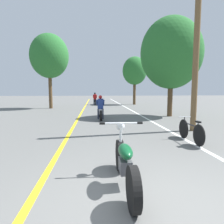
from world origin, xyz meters
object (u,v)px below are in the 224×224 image
object	(u,v)px
utility_pole	(197,39)
roadside_tree_left	(49,56)
roadside_tree_right_far	(135,71)
motorcycle_rider_lead	(100,110)
roadside_tree_right_near	(171,53)
motorcycle_foreground	(125,162)
bicycle_parked	(191,131)
motorcycle_rider_far	(95,100)

from	to	relation	value
utility_pole	roadside_tree_left	size ratio (longest dim) A/B	1.07
roadside_tree_right_far	motorcycle_rider_lead	bearing A→B (deg)	-110.48
roadside_tree_right_near	motorcycle_foreground	size ratio (longest dim) A/B	2.96
utility_pole	roadside_tree_left	bearing A→B (deg)	126.40
roadside_tree_left	bicycle_parked	bearing A→B (deg)	-60.80
roadside_tree_right_near	motorcycle_rider_far	world-z (taller)	roadside_tree_right_near
motorcycle_rider_lead	bicycle_parked	size ratio (longest dim) A/B	1.16
roadside_tree_left	bicycle_parked	size ratio (longest dim) A/B	3.96
roadside_tree_right_near	motorcycle_rider_lead	world-z (taller)	roadside_tree_right_near
roadside_tree_right_near	motorcycle_foreground	distance (m)	10.93
utility_pole	roadside_tree_right_far	bearing A→B (deg)	87.80
roadside_tree_right_far	roadside_tree_left	xyz separation A→B (m)	(-8.87, -4.32, 0.86)
utility_pole	roadside_tree_right_near	bearing A→B (deg)	80.51
motorcycle_rider_lead	bicycle_parked	world-z (taller)	motorcycle_rider_lead
bicycle_parked	roadside_tree_left	bearing A→B (deg)	119.20
utility_pole	motorcycle_rider_lead	distance (m)	6.25
roadside_tree_right_near	roadside_tree_left	distance (m)	11.19
utility_pole	roadside_tree_right_near	xyz separation A→B (m)	(0.78, 4.69, 0.29)
roadside_tree_right_near	motorcycle_rider_lead	bearing A→B (deg)	-168.34
motorcycle_foreground	roadside_tree_left	bearing A→B (deg)	106.33
motorcycle_rider_lead	motorcycle_rider_far	distance (m)	11.98
utility_pole	motorcycle_rider_lead	world-z (taller)	utility_pole
roadside_tree_right_near	motorcycle_rider_far	distance (m)	12.57
utility_pole	motorcycle_rider_lead	size ratio (longest dim) A/B	3.67
roadside_tree_left	motorcycle_rider_far	world-z (taller)	roadside_tree_left
motorcycle_rider_lead	motorcycle_rider_far	xyz separation A→B (m)	(-0.29, 11.98, 0.01)
roadside_tree_right_near	roadside_tree_right_far	world-z (taller)	roadside_tree_right_near
motorcycle_rider_lead	motorcycle_rider_far	bearing A→B (deg)	91.41
bicycle_parked	motorcycle_foreground	bearing A→B (deg)	-132.94
roadside_tree_right_far	motorcycle_rider_far	bearing A→B (deg)	177.78
roadside_tree_left	motorcycle_foreground	world-z (taller)	roadside_tree_left
roadside_tree_right_near	roadside_tree_left	size ratio (longest dim) A/B	0.93
utility_pole	roadside_tree_right_near	size ratio (longest dim) A/B	1.16
motorcycle_rider_lead	bicycle_parked	bearing A→B (deg)	-63.09
roadside_tree_right_far	motorcycle_rider_lead	distance (m)	13.05
roadside_tree_left	motorcycle_rider_lead	xyz separation A→B (m)	(4.46, -7.48, -4.29)
roadside_tree_left	motorcycle_foreground	bearing A→B (deg)	-73.67
motorcycle_foreground	roadside_tree_right_far	bearing A→B (deg)	78.17
roadside_tree_left	motorcycle_rider_far	bearing A→B (deg)	47.21
motorcycle_rider_far	utility_pole	bearing A→B (deg)	-75.37
motorcycle_foreground	motorcycle_rider_far	xyz separation A→B (m)	(-0.48, 20.35, 0.11)
roadside_tree_right_far	bicycle_parked	world-z (taller)	roadside_tree_right_far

